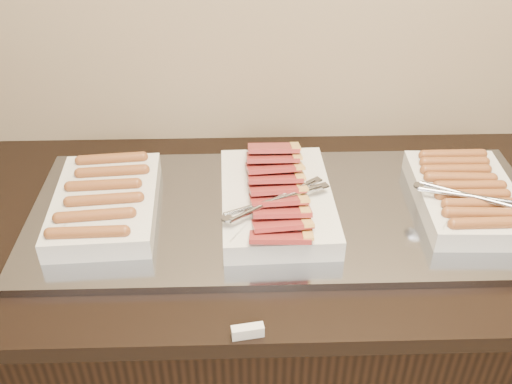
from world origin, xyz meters
TOP-DOWN VIEW (x-y plane):
  - counter at (0.00, 2.13)m, footprint 2.06×0.76m
  - warming_tray at (0.01, 2.13)m, footprint 1.20×0.50m
  - dish_left at (-0.41, 2.13)m, footprint 0.25×0.36m
  - dish_center at (-0.02, 2.13)m, footprint 0.27×0.40m
  - dish_right at (0.43, 2.13)m, footprint 0.27×0.34m
  - label_holder at (-0.09, 1.77)m, footprint 0.06×0.03m

SIDE VIEW (x-z plane):
  - counter at x=0.00m, z-range 0.00..0.90m
  - warming_tray at x=0.01m, z-range 0.90..0.92m
  - label_holder at x=-0.09m, z-range 0.90..0.92m
  - dish_left at x=-0.41m, z-range 0.91..0.98m
  - dish_center at x=-0.02m, z-range 0.91..1.00m
  - dish_right at x=0.43m, z-range 0.91..0.99m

